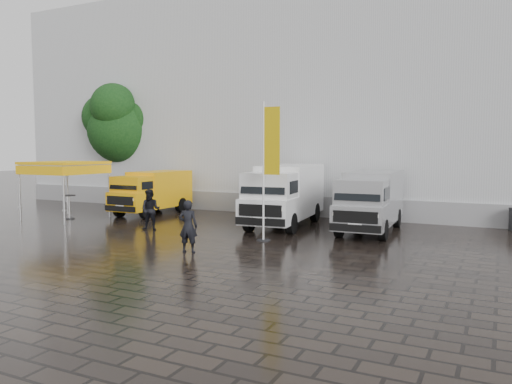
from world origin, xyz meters
TOP-DOWN VIEW (x-y plane):
  - ground at (0.00, 0.00)m, footprint 120.00×120.00m
  - exhibition_hall at (2.00, 16.00)m, footprint 44.00×16.00m
  - hall_plinth at (2.00, 7.95)m, footprint 44.00×0.15m
  - van_yellow at (-8.33, 5.14)m, footprint 1.82×4.68m
  - van_white at (-0.79, 4.56)m, footprint 2.54×6.14m
  - van_silver at (2.86, 4.70)m, footprint 2.10×5.60m
  - canopy_tent at (-10.89, 1.91)m, footprint 3.00×3.00m
  - flagpole at (0.05, 1.06)m, footprint 0.88×0.50m
  - tree at (-13.25, 8.72)m, footprint 4.11×4.16m
  - cocktail_table at (-10.76, 2.05)m, footprint 0.60×0.60m
  - person_front at (-1.41, -1.87)m, footprint 0.69×0.53m
  - person_tent at (-5.24, 1.11)m, footprint 0.97×0.85m

SIDE VIEW (x-z plane):
  - ground at x=0.00m, z-range 0.00..0.00m
  - hall_plinth at x=2.00m, z-range 0.00..1.00m
  - cocktail_table at x=-10.76m, z-range 0.00..1.14m
  - person_tent at x=-5.24m, z-range 0.00..1.67m
  - person_front at x=-1.41m, z-range 0.00..1.69m
  - van_yellow at x=-8.33m, z-range 0.00..2.16m
  - van_silver at x=2.86m, z-range 0.00..2.39m
  - van_white at x=-0.79m, z-range 0.00..2.59m
  - canopy_tent at x=-10.89m, z-range 1.17..3.88m
  - flagpole at x=0.05m, z-range 0.29..5.27m
  - tree at x=-13.25m, z-range 1.05..8.41m
  - exhibition_hall at x=2.00m, z-range 0.00..12.00m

